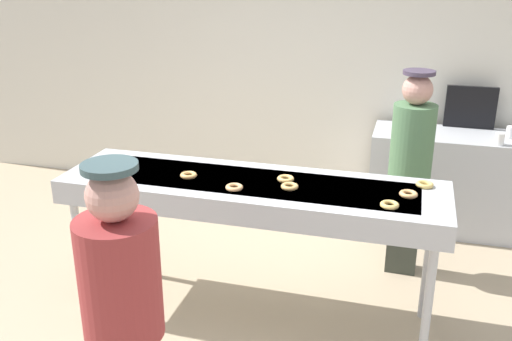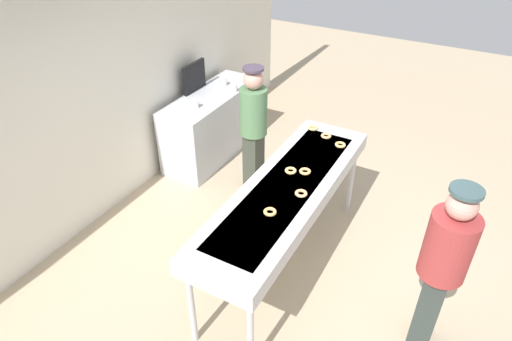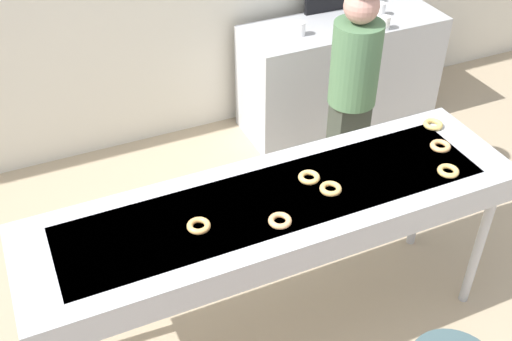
% 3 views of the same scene
% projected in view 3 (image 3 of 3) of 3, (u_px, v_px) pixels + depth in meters
% --- Properties ---
extents(ground_plane, '(16.00, 16.00, 0.00)m').
position_uv_depth(ground_plane, '(273.00, 328.00, 3.71)').
color(ground_plane, tan).
extents(fryer_conveyor, '(2.57, 0.72, 1.02)m').
position_uv_depth(fryer_conveyor, '(276.00, 211.00, 3.13)').
color(fryer_conveyor, '#B7BABF').
rests_on(fryer_conveyor, ground).
extents(glazed_donut_0, '(0.16, 0.16, 0.03)m').
position_uv_depth(glazed_donut_0, '(440.00, 146.00, 3.41)').
color(glazed_donut_0, '#EBAE6A').
rests_on(glazed_donut_0, fryer_conveyor).
extents(glazed_donut_1, '(0.15, 0.15, 0.03)m').
position_uv_depth(glazed_donut_1, '(448.00, 171.00, 3.24)').
color(glazed_donut_1, '#E5BA64').
rests_on(glazed_donut_1, fryer_conveyor).
extents(glazed_donut_2, '(0.14, 0.14, 0.03)m').
position_uv_depth(glazed_donut_2, '(199.00, 226.00, 2.90)').
color(glazed_donut_2, '#EBAE60').
rests_on(glazed_donut_2, fryer_conveyor).
extents(glazed_donut_3, '(0.15, 0.15, 0.03)m').
position_uv_depth(glazed_donut_3, '(309.00, 177.00, 3.19)').
color(glazed_donut_3, '#EDBB67').
rests_on(glazed_donut_3, fryer_conveyor).
extents(glazed_donut_4, '(0.15, 0.15, 0.03)m').
position_uv_depth(glazed_donut_4, '(280.00, 221.00, 2.93)').
color(glazed_donut_4, '#E8AB6D').
rests_on(glazed_donut_4, fryer_conveyor).
extents(glazed_donut_5, '(0.16, 0.16, 0.03)m').
position_uv_depth(glazed_donut_5, '(331.00, 189.00, 3.12)').
color(glazed_donut_5, '#E2AE62').
rests_on(glazed_donut_5, fryer_conveyor).
extents(glazed_donut_6, '(0.16, 0.16, 0.03)m').
position_uv_depth(glazed_donut_6, '(433.00, 124.00, 3.58)').
color(glazed_donut_6, '#DEBA62').
rests_on(glazed_donut_6, fryer_conveyor).
extents(worker_baker, '(0.32, 0.32, 1.64)m').
position_uv_depth(worker_baker, '(353.00, 88.00, 4.13)').
color(worker_baker, '#343A31').
rests_on(worker_baker, ground).
extents(prep_counter, '(1.68, 0.61, 0.92)m').
position_uv_depth(prep_counter, '(340.00, 73.00, 5.25)').
color(prep_counter, '#B7BABF').
rests_on(prep_counter, ground).
extents(paper_cup_0, '(0.08, 0.08, 0.11)m').
position_uv_depth(paper_cup_0, '(300.00, 29.00, 4.75)').
color(paper_cup_0, white).
rests_on(paper_cup_0, prep_counter).
extents(paper_cup_1, '(0.08, 0.08, 0.11)m').
position_uv_depth(paper_cup_1, '(385.00, 23.00, 4.84)').
color(paper_cup_1, white).
rests_on(paper_cup_1, prep_counter).
extents(paper_cup_2, '(0.08, 0.08, 0.11)m').
position_uv_depth(paper_cup_2, '(381.00, 9.00, 5.05)').
color(paper_cup_2, white).
rests_on(paper_cup_2, prep_counter).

